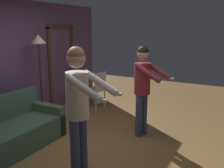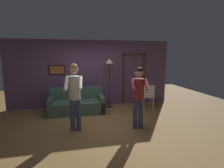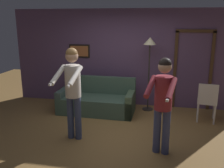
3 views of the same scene
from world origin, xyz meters
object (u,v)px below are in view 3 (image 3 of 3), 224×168
object	(u,v)px
couch	(97,101)
torchiere_lamp	(150,51)
dining_chair_distant	(207,100)
person_standing_right	(163,97)
person_standing_left	(72,85)

from	to	relation	value
couch	torchiere_lamp	xyz separation A→B (m)	(1.27, 0.42, 1.28)
torchiere_lamp	dining_chair_distant	distance (m)	1.81
torchiere_lamp	person_standing_right	size ratio (longest dim) A/B	1.10
person_standing_left	dining_chair_distant	xyz separation A→B (m)	(2.71, 1.39, -0.59)
couch	person_standing_left	bearing A→B (deg)	-92.51
couch	person_standing_left	world-z (taller)	person_standing_left
torchiere_lamp	person_standing_left	distance (m)	2.42
torchiere_lamp	person_standing_left	world-z (taller)	torchiere_lamp
dining_chair_distant	person_standing_left	bearing A→B (deg)	-152.88
couch	person_standing_right	world-z (taller)	person_standing_right
couch	person_standing_right	xyz separation A→B (m)	(1.63, -1.78, 0.76)
couch	torchiere_lamp	world-z (taller)	torchiere_lamp
torchiere_lamp	person_standing_left	xyz separation A→B (m)	(-1.34, -1.96, -0.45)
person_standing_left	person_standing_right	bearing A→B (deg)	-8.02
couch	dining_chair_distant	world-z (taller)	dining_chair_distant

